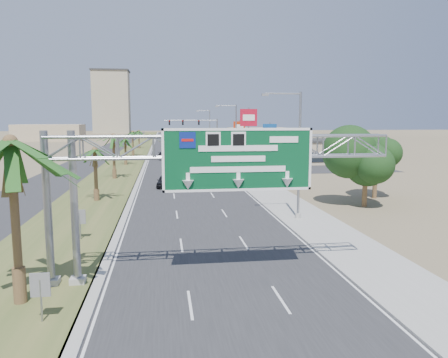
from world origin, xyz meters
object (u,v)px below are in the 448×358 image
object	(u,v)px
pole_sign_red_near	(249,122)
car_left_lane	(165,181)
store_building	(302,152)
car_far	(163,156)
car_mid_lane	(179,173)
pole_sign_red_far	(239,129)
car_right_lane	(189,156)
pole_sign_blue	(270,136)
sign_gantry	(205,158)
palm_near	(10,143)
signal_mast	(207,136)

from	to	relation	value
pole_sign_red_near	car_left_lane	bearing A→B (deg)	-139.89
store_building	car_far	world-z (taller)	store_building
car_mid_lane	pole_sign_red_far	size ratio (longest dim) A/B	0.55
car_right_lane	pole_sign_red_far	bearing A→B (deg)	-28.21
store_building	pole_sign_blue	size ratio (longest dim) A/B	2.42
car_right_lane	pole_sign_blue	distance (m)	25.45
pole_sign_blue	pole_sign_red_near	bearing A→B (deg)	-157.84
pole_sign_red_near	pole_sign_red_far	world-z (taller)	pole_sign_red_near
sign_gantry	car_right_lane	bearing A→B (deg)	87.28
palm_near	pole_sign_red_near	distance (m)	46.02
signal_mast	store_building	size ratio (longest dim) A/B	0.57
signal_mast	car_left_lane	world-z (taller)	signal_mast
signal_mast	car_right_lane	bearing A→B (deg)	142.71
car_right_lane	pole_sign_red_near	world-z (taller)	pole_sign_red_near
sign_gantry	car_far	xyz separation A→B (m)	(-2.07, 66.11, -5.37)
palm_near	car_far	bearing A→B (deg)	84.91
store_building	car_mid_lane	bearing A→B (deg)	-141.70
signal_mast	pole_sign_red_far	bearing A→B (deg)	-10.86
pole_sign_blue	signal_mast	bearing A→B (deg)	109.67
signal_mast	pole_sign_blue	size ratio (longest dim) A/B	1.38
signal_mast	sign_gantry	bearing A→B (deg)	-95.74
palm_near	car_far	distance (m)	68.59
car_right_lane	pole_sign_blue	bearing A→B (deg)	-72.40
car_mid_lane	pole_sign_blue	distance (m)	14.67
car_right_lane	store_building	bearing A→B (deg)	-29.81
car_mid_lane	palm_near	bearing A→B (deg)	-94.48
store_building	car_mid_lane	distance (m)	29.24
store_building	car_right_lane	bearing A→B (deg)	157.25
car_mid_lane	sign_gantry	bearing A→B (deg)	-82.97
signal_mast	store_building	world-z (taller)	signal_mast
sign_gantry	car_mid_lane	distance (m)	38.34
car_left_lane	store_building	bearing A→B (deg)	53.01
sign_gantry	palm_near	size ratio (longest dim) A/B	2.01
car_far	pole_sign_blue	bearing A→B (deg)	-61.74
palm_near	sign_gantry	bearing A→B (deg)	13.32
pole_sign_red_near	car_mid_lane	bearing A→B (deg)	-166.59
car_left_lane	car_far	world-z (taller)	car_left_lane
car_mid_lane	car_far	size ratio (longest dim) A/B	0.90
car_left_lane	car_mid_lane	xyz separation A→B (m)	(1.99, 7.67, 0.00)
signal_mast	pole_sign_red_far	world-z (taller)	signal_mast
sign_gantry	signal_mast	xyz separation A→B (m)	(6.23, 62.05, -1.21)
sign_gantry	pole_sign_red_near	bearing A→B (deg)	75.99
sign_gantry	signal_mast	size ratio (longest dim) A/B	1.63
pole_sign_red_far	car_right_lane	bearing A→B (deg)	158.85
signal_mast	pole_sign_red_near	size ratio (longest dim) A/B	1.08
pole_sign_red_far	pole_sign_blue	bearing A→B (deg)	-86.49
store_building	pole_sign_red_near	size ratio (longest dim) A/B	1.89
sign_gantry	palm_near	distance (m)	8.41
store_building	signal_mast	bearing A→B (deg)	160.46
car_mid_lane	car_right_lane	size ratio (longest dim) A/B	0.78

